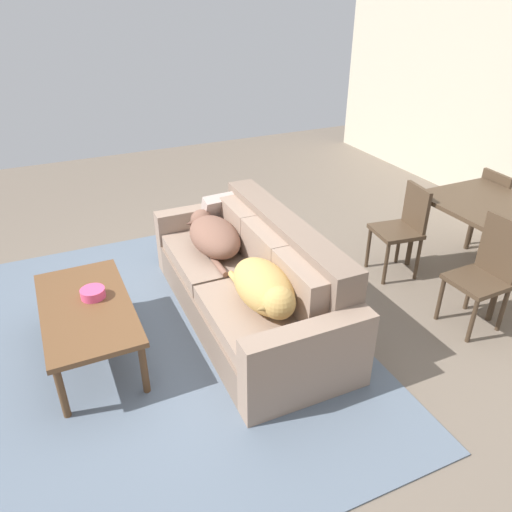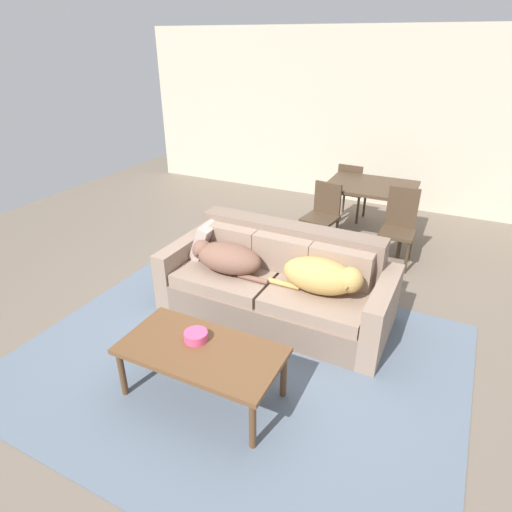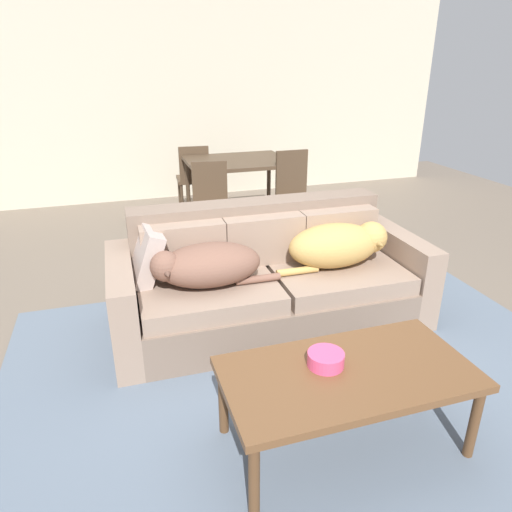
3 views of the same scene
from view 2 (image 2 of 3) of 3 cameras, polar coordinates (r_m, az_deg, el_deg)
name	(u,v)px [view 2 (image 2 of 3)]	position (r m, az deg, el deg)	size (l,w,h in m)	color
ground_plane	(259,323)	(4.29, 0.40, -8.83)	(10.00, 10.00, 0.00)	#706254
back_partition	(368,119)	(7.38, 14.67, 17.13)	(8.00, 0.12, 2.70)	beige
area_rug	(237,360)	(3.85, -2.48, -13.64)	(3.69, 2.94, 0.01)	slate
couch	(277,283)	(4.28, 2.86, -3.66)	(2.26, 0.98, 0.86)	#796556
dog_on_left_cushion	(226,257)	(4.23, -4.00, -0.18)	(0.86, 0.41, 0.28)	brown
dog_on_right_cushion	(323,276)	(3.90, 8.86, -2.69)	(0.86, 0.39, 0.32)	tan
throw_pillow_by_left_arm	(206,240)	(4.56, -6.64, 2.19)	(0.11, 0.38, 0.38)	#B3A197
coffee_table	(201,354)	(3.30, -7.29, -12.73)	(1.22, 0.63, 0.46)	brown
bowl_on_coffee_table	(196,336)	(3.33, -7.98, -10.49)	(0.18, 0.18, 0.07)	#EA4C7F
dining_table	(371,190)	(5.97, 14.98, 8.42)	(1.14, 0.90, 0.78)	#493726
dining_chair_near_left	(323,214)	(5.58, 8.86, 5.57)	(0.45, 0.45, 0.88)	#493726
dining_chair_near_right	(399,224)	(5.45, 18.44, 4.01)	(0.41, 0.41, 0.94)	#493726
dining_chair_far_left	(351,189)	(6.67, 12.47, 8.70)	(0.43, 0.43, 0.87)	#493726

